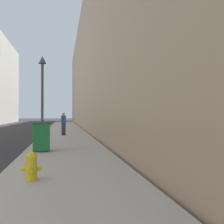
# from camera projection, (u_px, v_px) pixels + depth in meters

# --- Properties ---
(sidewalk_right) EXTENTS (3.62, 60.00, 0.13)m
(sidewalk_right) POSITION_uv_depth(u_px,v_px,m) (65.00, 133.00, 21.64)
(sidewalk_right) COLOR #ADA89E
(sidewalk_right) RESTS_ON ground
(building_right_stone) EXTENTS (12.00, 60.00, 14.43)m
(building_right_stone) POSITION_uv_depth(u_px,v_px,m) (129.00, 70.00, 31.06)
(building_right_stone) COLOR #9E7F66
(building_right_stone) RESTS_ON ground
(fire_hydrant) EXTENTS (0.50, 0.39, 0.67)m
(fire_hydrant) POSITION_uv_depth(u_px,v_px,m) (31.00, 165.00, 5.95)
(fire_hydrant) COLOR yellow
(fire_hydrant) RESTS_ON sidewalk_right
(trash_bin) EXTENTS (0.68, 0.71, 1.24)m
(trash_bin) POSITION_uv_depth(u_px,v_px,m) (42.00, 136.00, 10.61)
(trash_bin) COLOR #1E7538
(trash_bin) RESTS_ON sidewalk_right
(lamppost) EXTENTS (0.45, 0.45, 5.05)m
(lamppost) POSITION_uv_depth(u_px,v_px,m) (42.00, 88.00, 14.84)
(lamppost) COLOR #4C4C51
(lamppost) RESTS_ON sidewalk_right
(pedestrian_on_sidewalk) EXTENTS (0.34, 0.22, 1.69)m
(pedestrian_on_sidewalk) POSITION_uv_depth(u_px,v_px,m) (64.00, 124.00, 18.50)
(pedestrian_on_sidewalk) COLOR #2D3347
(pedestrian_on_sidewalk) RESTS_ON sidewalk_right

